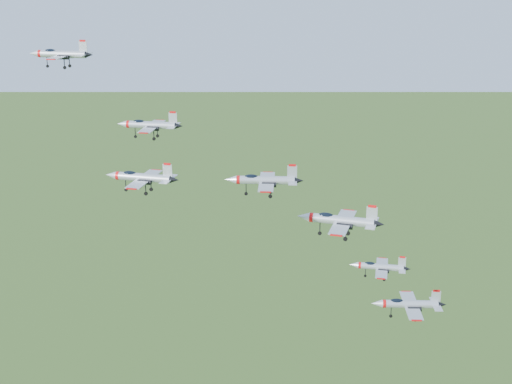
{
  "coord_description": "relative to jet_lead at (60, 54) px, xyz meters",
  "views": [
    {
      "loc": [
        8.12,
        -110.94,
        180.57
      ],
      "look_at": [
        10.1,
        -0.09,
        143.87
      ],
      "focal_mm": 50.0,
      "sensor_mm": 36.0,
      "label": 1
    }
  ],
  "objects": [
    {
      "name": "jet_trail",
      "position": [
        54.17,
        -9.21,
        -35.39
      ],
      "size": [
        10.49,
        8.84,
        2.82
      ],
      "rotation": [
        0.0,
        0.0,
        -0.21
      ],
      "color": "#AFB5BD"
    },
    {
      "name": "jet_right_high",
      "position": [
        17.14,
        -30.88,
        -12.31
      ],
      "size": [
        10.3,
        8.73,
        2.79
      ],
      "rotation": [
        0.0,
        0.0,
        -0.26
      ],
      "color": "#AFB5BD"
    },
    {
      "name": "jet_extra",
      "position": [
        61.42,
        -2.33,
        -46.17
      ],
      "size": [
        14.04,
        11.59,
        3.76
      ],
      "rotation": [
        0.0,
        0.0,
        -0.05
      ],
      "color": "#AFB5BD"
    },
    {
      "name": "jet_right_low",
      "position": [
        45.41,
        -19.67,
        -22.79
      ],
      "size": [
        13.33,
        11.37,
        3.64
      ],
      "rotation": [
        0.0,
        0.0,
        -0.31
      ],
      "color": "#AFB5BD"
    },
    {
      "name": "jet_lead",
      "position": [
        0.0,
        0.0,
        0.0
      ],
      "size": [
        11.41,
        9.58,
        3.06
      ],
      "rotation": [
        0.0,
        0.0,
        -0.19
      ],
      "color": "#AFB5BD"
    },
    {
      "name": "jet_left_high",
      "position": [
        15.15,
        -5.77,
        -10.94
      ],
      "size": [
        11.33,
        9.5,
        3.04
      ],
      "rotation": [
        0.0,
        0.0,
        -0.18
      ],
      "color": "#AFB5BD"
    },
    {
      "name": "jet_left_low",
      "position": [
        34.09,
        -7.4,
        -20.13
      ],
      "size": [
        13.37,
        11.06,
        3.57
      ],
      "rotation": [
        0.0,
        0.0,
        -0.07
      ],
      "color": "#AFB5BD"
    }
  ]
}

